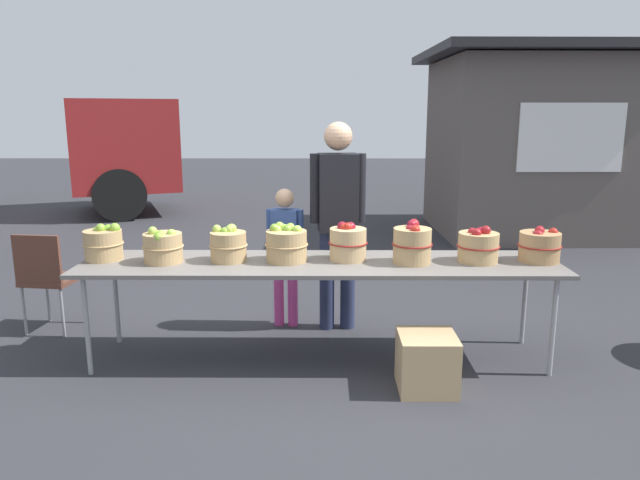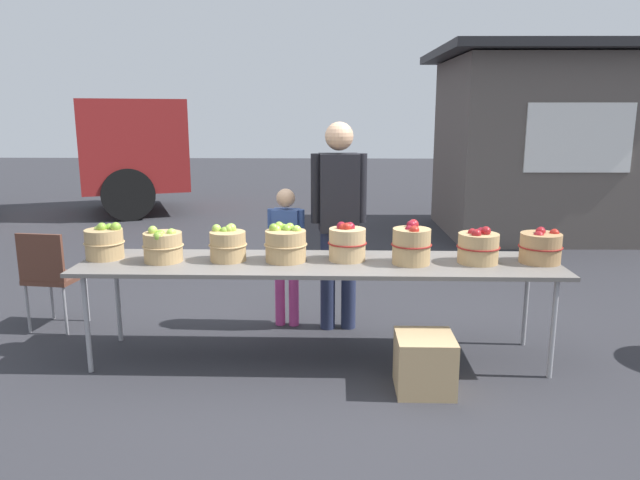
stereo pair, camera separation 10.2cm
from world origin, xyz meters
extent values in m
plane|color=#2D2D33|center=(0.00, 0.00, 0.00)|extent=(40.00, 40.00, 0.00)
cube|color=slate|center=(0.00, 0.00, 0.73)|extent=(3.50, 0.76, 0.03)
cylinder|color=#99999E|center=(-1.63, -0.30, 0.36)|extent=(0.04, 0.04, 0.72)
cylinder|color=#99999E|center=(1.63, -0.30, 0.36)|extent=(0.04, 0.04, 0.72)
cylinder|color=#99999E|center=(-1.63, 0.30, 0.36)|extent=(0.04, 0.04, 0.72)
cylinder|color=#99999E|center=(1.63, 0.30, 0.36)|extent=(0.04, 0.04, 0.72)
cylinder|color=tan|center=(-1.61, 0.06, 0.86)|extent=(0.28, 0.28, 0.22)
torus|color=tan|center=(-1.61, 0.06, 0.87)|extent=(0.30, 0.30, 0.01)
sphere|color=#7AA833|center=(-1.58, 0.11, 0.97)|extent=(0.07, 0.07, 0.07)
sphere|color=#7AA833|center=(-1.62, 0.06, 0.99)|extent=(0.07, 0.07, 0.07)
sphere|color=#9EC647|center=(-1.67, 0.11, 0.95)|extent=(0.07, 0.07, 0.07)
sphere|color=#9EC647|center=(-1.63, 0.07, 0.98)|extent=(0.08, 0.08, 0.08)
sphere|color=#7AA833|center=(-1.52, 0.07, 0.99)|extent=(0.08, 0.08, 0.08)
cylinder|color=tan|center=(-1.14, -0.01, 0.86)|extent=(0.28, 0.28, 0.22)
torus|color=tan|center=(-1.14, -0.01, 0.87)|extent=(0.30, 0.30, 0.01)
sphere|color=#7AA833|center=(-1.14, -0.12, 0.95)|extent=(0.07, 0.07, 0.07)
sphere|color=#7AA833|center=(-1.15, -0.03, 0.95)|extent=(0.07, 0.07, 0.07)
sphere|color=#9EC647|center=(-1.21, -0.02, 0.98)|extent=(0.07, 0.07, 0.07)
sphere|color=#9EC647|center=(-1.07, -0.02, 0.96)|extent=(0.07, 0.07, 0.07)
cylinder|color=tan|center=(-0.67, 0.03, 0.86)|extent=(0.26, 0.26, 0.22)
torus|color=tan|center=(-0.67, 0.03, 0.87)|extent=(0.28, 0.28, 0.01)
sphere|color=#9EC647|center=(-0.76, 0.06, 0.98)|extent=(0.07, 0.07, 0.07)
sphere|color=#9EC647|center=(-0.65, 0.07, 0.98)|extent=(0.08, 0.08, 0.08)
sphere|color=#7AA833|center=(-0.70, 0.05, 0.96)|extent=(0.07, 0.07, 0.07)
sphere|color=#9EC647|center=(-0.67, 0.06, 0.98)|extent=(0.07, 0.07, 0.07)
cylinder|color=tan|center=(-0.24, 0.02, 0.86)|extent=(0.30, 0.30, 0.23)
torus|color=tan|center=(-0.24, 0.02, 0.88)|extent=(0.32, 0.32, 0.01)
sphere|color=#7AA833|center=(-0.33, 0.04, 0.99)|extent=(0.07, 0.07, 0.07)
sphere|color=#8CB738|center=(-0.22, 0.09, 0.99)|extent=(0.07, 0.07, 0.07)
sphere|color=#9EC647|center=(-0.27, 0.14, 0.97)|extent=(0.07, 0.07, 0.07)
sphere|color=#9EC647|center=(-0.16, 0.03, 0.98)|extent=(0.07, 0.07, 0.07)
sphere|color=#9EC647|center=(-0.31, 0.05, 0.98)|extent=(0.07, 0.07, 0.07)
sphere|color=#7AA833|center=(-0.24, 0.05, 0.98)|extent=(0.08, 0.08, 0.08)
sphere|color=#8CB738|center=(-0.30, 0.11, 0.99)|extent=(0.07, 0.07, 0.07)
cylinder|color=tan|center=(0.21, 0.06, 0.87)|extent=(0.27, 0.27, 0.24)
torus|color=maroon|center=(0.21, 0.06, 0.88)|extent=(0.29, 0.29, 0.01)
sphere|color=maroon|center=(0.16, 0.08, 1.00)|extent=(0.07, 0.07, 0.07)
sphere|color=#B22319|center=(0.20, 0.05, 1.00)|extent=(0.07, 0.07, 0.07)
sphere|color=#B22319|center=(0.18, 0.06, 0.99)|extent=(0.07, 0.07, 0.07)
sphere|color=maroon|center=(0.23, 0.08, 1.00)|extent=(0.08, 0.08, 0.08)
sphere|color=maroon|center=(0.22, 0.07, 0.99)|extent=(0.08, 0.08, 0.08)
cylinder|color=tan|center=(0.67, -0.03, 0.88)|extent=(0.27, 0.27, 0.26)
torus|color=maroon|center=(0.67, -0.03, 0.89)|extent=(0.29, 0.29, 0.01)
sphere|color=maroon|center=(0.65, -0.04, 1.00)|extent=(0.07, 0.07, 0.07)
sphere|color=maroon|center=(0.67, 0.04, 1.02)|extent=(0.07, 0.07, 0.07)
sphere|color=#B22319|center=(0.68, -0.11, 1.01)|extent=(0.07, 0.07, 0.07)
sphere|color=maroon|center=(0.69, 0.07, 1.02)|extent=(0.08, 0.08, 0.08)
cylinder|color=tan|center=(1.16, 0.01, 0.86)|extent=(0.29, 0.29, 0.22)
torus|color=maroon|center=(1.16, 0.01, 0.87)|extent=(0.31, 0.31, 0.01)
sphere|color=maroon|center=(1.13, -0.05, 0.98)|extent=(0.07, 0.07, 0.07)
sphere|color=maroon|center=(1.20, -0.01, 0.99)|extent=(0.07, 0.07, 0.07)
sphere|color=maroon|center=(1.19, 0.10, 0.96)|extent=(0.08, 0.08, 0.08)
sphere|color=maroon|center=(1.11, 0.02, 0.97)|extent=(0.06, 0.06, 0.06)
cylinder|color=#A87F51|center=(1.61, 0.03, 0.86)|extent=(0.29, 0.29, 0.22)
torus|color=maroon|center=(1.61, 0.03, 0.87)|extent=(0.31, 0.31, 0.01)
sphere|color=#B22319|center=(1.71, 0.05, 0.96)|extent=(0.07, 0.07, 0.07)
sphere|color=maroon|center=(1.62, 0.07, 0.98)|extent=(0.07, 0.07, 0.07)
sphere|color=maroon|center=(1.61, 0.04, 0.98)|extent=(0.07, 0.07, 0.07)
sphere|color=maroon|center=(1.58, -0.01, 0.95)|extent=(0.08, 0.08, 0.08)
cylinder|color=#262D4C|center=(0.23, 0.65, 0.43)|extent=(0.12, 0.12, 0.86)
cylinder|color=#262D4C|center=(0.06, 0.63, 0.43)|extent=(0.12, 0.12, 0.86)
cube|color=black|center=(0.15, 0.64, 1.18)|extent=(0.34, 0.26, 0.64)
sphere|color=tan|center=(0.15, 0.64, 1.64)|extent=(0.23, 0.23, 0.23)
cylinder|color=black|center=(0.33, 0.66, 1.21)|extent=(0.09, 0.09, 0.57)
cylinder|color=black|center=(-0.04, 0.62, 1.21)|extent=(0.09, 0.09, 0.57)
cylinder|color=#CC3F8C|center=(-0.24, 0.70, 0.29)|extent=(0.09, 0.09, 0.59)
cylinder|color=#CC3F8C|center=(-0.36, 0.71, 0.29)|extent=(0.09, 0.09, 0.59)
cube|color=#334C8C|center=(-0.30, 0.70, 0.81)|extent=(0.24, 0.18, 0.44)
sphere|color=tan|center=(-0.30, 0.70, 1.12)|extent=(0.16, 0.16, 0.16)
cylinder|color=#334C8C|center=(-0.17, 0.69, 0.83)|extent=(0.06, 0.06, 0.39)
cylinder|color=#334C8C|center=(-0.43, 0.72, 0.83)|extent=(0.06, 0.06, 0.39)
cube|color=maroon|center=(-3.66, 6.72, 1.25)|extent=(2.45, 2.62, 1.60)
cube|color=black|center=(-2.87, 7.04, 1.57)|extent=(0.69, 1.65, 0.80)
cylinder|color=black|center=(-4.16, 7.55, 0.45)|extent=(0.94, 0.59, 0.90)
cylinder|color=black|center=(-3.46, 5.78, 0.45)|extent=(0.94, 0.59, 0.90)
cube|color=#59514C|center=(3.32, 4.91, 1.30)|extent=(3.05, 2.46, 2.60)
cube|color=#262628|center=(3.32, 4.91, 2.68)|extent=(3.56, 2.97, 0.12)
cube|color=white|center=(3.29, 3.70, 1.50)|extent=(1.40, 0.07, 0.90)
cube|color=brown|center=(-2.27, 0.60, 0.44)|extent=(0.45, 0.45, 0.04)
cube|color=brown|center=(-2.29, 0.42, 0.66)|extent=(0.40, 0.08, 0.40)
cylinder|color=gray|center=(-2.08, 0.75, 0.21)|extent=(0.02, 0.02, 0.42)
cylinder|color=gray|center=(-2.42, 0.79, 0.21)|extent=(0.02, 0.02, 0.42)
cylinder|color=gray|center=(-2.12, 0.41, 0.21)|extent=(0.02, 0.02, 0.42)
cylinder|color=gray|center=(-2.46, 0.45, 0.21)|extent=(0.02, 0.02, 0.42)
cube|color=tan|center=(0.72, -0.51, 0.19)|extent=(0.38, 0.38, 0.38)
camera|label=1|loc=(0.03, -4.20, 1.82)|focal=33.15mm
camera|label=2|loc=(0.13, -4.20, 1.82)|focal=33.15mm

